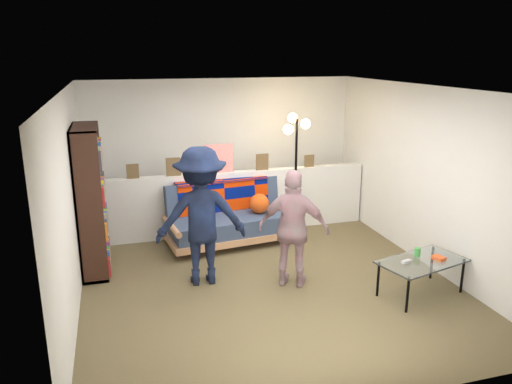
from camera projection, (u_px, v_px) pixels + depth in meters
ground at (265, 279)px, 6.41m from camera, size 5.00×5.00×0.00m
room_shell at (254, 144)px, 6.40m from camera, size 4.60×5.05×2.45m
half_wall_ledge at (232, 202)px, 7.94m from camera, size 4.45×0.15×1.00m
ledge_decor at (217, 162)px, 7.68m from camera, size 2.97×0.02×0.45m
futon_sofa at (230, 218)px, 7.57m from camera, size 1.99×1.12×0.82m
bookshelf at (91, 205)px, 6.46m from camera, size 0.32×0.96×1.92m
coffee_table at (422, 263)px, 5.90m from camera, size 1.15×0.82×0.54m
floor_lamp at (295, 149)px, 7.84m from camera, size 0.44×0.37×1.89m
person_left at (201, 216)px, 6.12m from camera, size 1.16×0.71×1.73m
person_right at (294, 229)px, 6.06m from camera, size 0.93×0.73×1.47m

